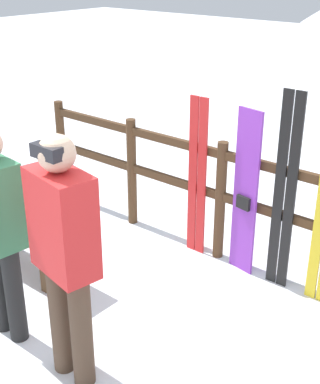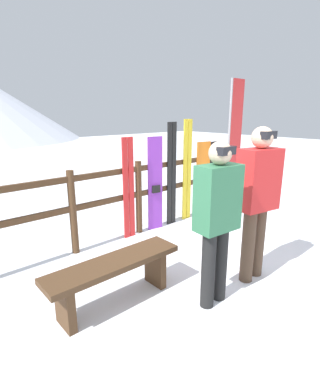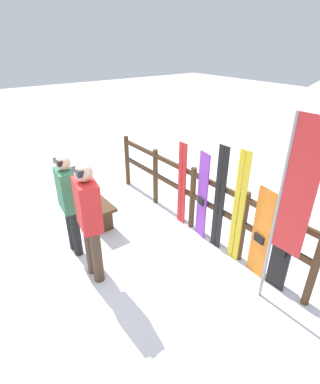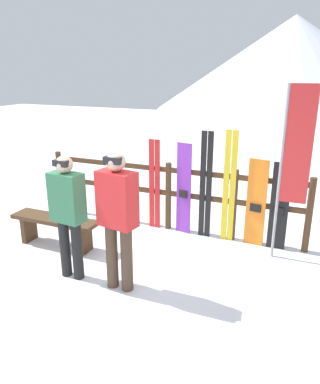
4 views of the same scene
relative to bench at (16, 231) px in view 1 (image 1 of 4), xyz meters
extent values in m
plane|color=white|center=(1.34, -0.44, -0.36)|extent=(40.00, 40.00, 0.00)
cylinder|color=#4C331E|center=(-0.91, 1.35, 0.23)|extent=(0.10, 0.10, 1.17)
cylinder|color=#4C331E|center=(0.22, 1.35, 0.23)|extent=(0.10, 0.10, 1.17)
cylinder|color=#4C331E|center=(1.34, 1.35, 0.23)|extent=(0.10, 0.10, 1.17)
cube|color=#4C331E|center=(1.34, 1.35, 0.28)|extent=(4.50, 0.05, 0.08)
cube|color=#4C331E|center=(1.34, 1.35, 0.69)|extent=(4.50, 0.05, 0.08)
cube|color=#4C331E|center=(0.00, 0.00, 0.09)|extent=(1.43, 0.36, 0.06)
cube|color=#4C331E|center=(0.54, 0.00, -0.15)|extent=(0.08, 0.29, 0.42)
cylinder|color=black|center=(0.87, -0.65, 0.04)|extent=(0.14, 0.14, 0.80)
cylinder|color=#4C3828|center=(1.38, -0.64, 0.07)|extent=(0.15, 0.15, 0.86)
cylinder|color=#4C3828|center=(1.59, -0.64, 0.07)|extent=(0.15, 0.15, 0.86)
cube|color=red|center=(1.49, -0.64, 0.83)|extent=(0.50, 0.33, 0.68)
sphere|color=#D8B293|center=(1.49, -0.64, 1.29)|extent=(0.23, 0.23, 0.23)
cube|color=black|center=(1.49, -0.71, 1.32)|extent=(0.21, 0.08, 0.08)
cube|color=red|center=(1.06, 1.29, 0.42)|extent=(0.09, 0.02, 1.56)
cube|color=red|center=(1.16, 1.29, 0.42)|extent=(0.09, 0.02, 1.56)
cube|color=purple|center=(1.64, 1.29, 0.41)|extent=(0.26, 0.07, 1.54)
cube|color=black|center=(1.64, 1.26, 0.33)|extent=(0.15, 0.06, 0.12)
cube|color=black|center=(1.96, 1.29, 0.52)|extent=(0.09, 0.02, 1.75)
cube|color=black|center=(2.06, 1.29, 0.52)|extent=(0.09, 0.02, 1.75)
camera|label=1|loc=(3.82, -2.49, 2.34)|focal=50.00mm
camera|label=2|loc=(-1.44, -2.32, 1.55)|focal=28.00mm
camera|label=3|loc=(4.75, -1.87, 2.76)|focal=28.00mm
camera|label=4|loc=(3.58, -4.26, 2.29)|focal=35.00mm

